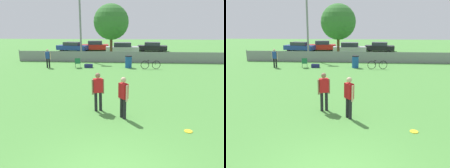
% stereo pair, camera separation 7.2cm
% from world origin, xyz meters
% --- Properties ---
extents(fence_backline, '(22.45, 0.07, 1.21)m').
position_xyz_m(fence_backline, '(0.00, 18.00, 0.55)').
color(fence_backline, gray).
rests_on(fence_backline, ground_plane).
extents(light_pole, '(0.90, 0.36, 7.99)m').
position_xyz_m(light_pole, '(-4.89, 19.64, 4.75)').
color(light_pole, gray).
rests_on(light_pole, ground_plane).
extents(tree_near_pole, '(4.07, 4.07, 6.13)m').
position_xyz_m(tree_near_pole, '(-1.74, 21.75, 4.08)').
color(tree_near_pole, brown).
rests_on(tree_near_pole, ground_plane).
extents(player_defender_red, '(0.50, 0.35, 1.69)m').
position_xyz_m(player_defender_red, '(-0.89, 4.59, 0.97)').
color(player_defender_red, black).
rests_on(player_defender_red, ground_plane).
extents(player_thrower_red, '(0.40, 0.45, 1.69)m').
position_xyz_m(player_thrower_red, '(0.21, 3.88, 0.97)').
color(player_thrower_red, black).
rests_on(player_thrower_red, ground_plane).
extents(spectator_in_blue, '(0.52, 0.24, 1.67)m').
position_xyz_m(spectator_in_blue, '(-6.78, 14.49, 0.95)').
color(spectator_in_blue, black).
rests_on(spectator_in_blue, ground_plane).
extents(frisbee_disc, '(0.29, 0.29, 0.03)m').
position_xyz_m(frisbee_disc, '(2.54, 2.87, 0.01)').
color(frisbee_disc, yellow).
rests_on(frisbee_disc, ground_plane).
extents(folding_chair_sideline, '(0.57, 0.57, 0.88)m').
position_xyz_m(folding_chair_sideline, '(-4.13, 14.59, 0.49)').
color(folding_chair_sideline, '#333338').
rests_on(folding_chair_sideline, ground_plane).
extents(bicycle_sideline, '(1.70, 0.44, 0.78)m').
position_xyz_m(bicycle_sideline, '(2.28, 14.54, 0.38)').
color(bicycle_sideline, black).
rests_on(bicycle_sideline, ground_plane).
extents(trash_bin, '(0.61, 0.61, 1.08)m').
position_xyz_m(trash_bin, '(0.36, 15.04, 0.55)').
color(trash_bin, '#194C99').
rests_on(trash_bin, ground_plane).
extents(gear_bag_sideline, '(0.70, 0.39, 0.34)m').
position_xyz_m(gear_bag_sideline, '(-3.21, 14.82, 0.16)').
color(gear_bag_sideline, navy).
rests_on(gear_bag_sideline, ground_plane).
extents(parked_car_blue, '(4.81, 2.67, 1.35)m').
position_xyz_m(parked_car_blue, '(-8.06, 28.07, 0.67)').
color(parked_car_blue, black).
rests_on(parked_car_blue, ground_plane).
extents(parked_car_red, '(4.24, 2.22, 1.47)m').
position_xyz_m(parked_car_red, '(-4.82, 29.34, 0.70)').
color(parked_car_red, black).
rests_on(parked_car_red, ground_plane).
extents(parked_car_silver, '(4.52, 2.03, 1.48)m').
position_xyz_m(parked_car_silver, '(-0.54, 25.76, 0.70)').
color(parked_car_silver, black).
rests_on(parked_car_silver, ground_plane).
extents(parked_car_dark, '(4.46, 2.32, 1.34)m').
position_xyz_m(parked_car_dark, '(3.82, 28.79, 0.65)').
color(parked_car_dark, black).
rests_on(parked_car_dark, ground_plane).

